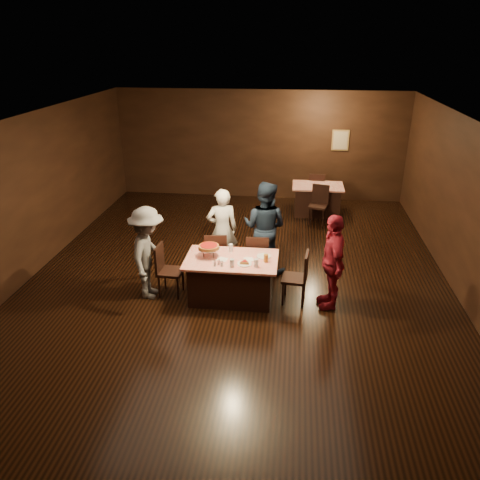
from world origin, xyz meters
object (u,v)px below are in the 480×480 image
at_px(back_table, 317,200).
at_px(main_table, 232,278).
at_px(chair_end_left, 170,270).
at_px(chair_end_right, 294,277).
at_px(glass_amber, 266,258).
at_px(chair_back_near, 318,205).
at_px(plate_empty, 264,256).
at_px(glass_front_right, 256,263).
at_px(chair_far_left, 216,254).
at_px(diner_red_shirt, 332,262).
at_px(glass_back, 231,248).
at_px(diner_white_jacket, 222,230).
at_px(diner_navy_hoodie, 265,227).
at_px(glass_front_left, 232,263).
at_px(chair_back_far, 316,189).
at_px(chair_far_right, 258,257).
at_px(diner_grey_knit, 148,253).
at_px(pizza_stand, 209,247).

bearing_deg(back_table, main_table, -109.89).
relative_size(chair_end_left, chair_end_right, 1.00).
bearing_deg(chair_end_right, glass_amber, -78.20).
height_order(chair_end_right, chair_back_near, same).
xyz_separation_m(plate_empty, glass_front_right, (-0.10, -0.40, 0.06)).
distance_m(chair_far_left, diner_red_shirt, 2.29).
bearing_deg(main_table, glass_back, 99.46).
xyz_separation_m(diner_white_jacket, glass_front_right, (0.78, -1.39, 0.01)).
distance_m(chair_end_right, diner_navy_hoodie, 1.38).
relative_size(chair_far_left, glass_front_left, 6.79).
bearing_deg(main_table, chair_back_far, 72.28).
height_order(diner_white_jacket, diner_navy_hoodie, diner_navy_hoodie).
xyz_separation_m(chair_far_right, chair_end_left, (-1.50, -0.75, 0.00)).
bearing_deg(glass_back, diner_navy_hoodie, 57.88).
relative_size(diner_navy_hoodie, plate_empty, 7.30).
bearing_deg(diner_navy_hoodie, glass_back, 75.41).
bearing_deg(back_table, diner_grey_knit, -123.73).
bearing_deg(diner_red_shirt, glass_front_left, -89.37).
distance_m(chair_back_near, glass_front_right, 4.28).
xyz_separation_m(chair_end_left, glass_front_right, (1.55, -0.25, 0.37)).
bearing_deg(plate_empty, chair_far_right, 104.04).
distance_m(diner_red_shirt, pizza_stand, 2.12).
distance_m(diner_red_shirt, glass_front_right, 1.28).
xyz_separation_m(back_table, chair_back_near, (0.00, -0.70, 0.09)).
height_order(back_table, diner_navy_hoodie, diner_navy_hoodie).
bearing_deg(chair_back_near, chair_far_right, -97.27).
bearing_deg(glass_front_right, chair_far_left, 130.36).
bearing_deg(glass_amber, back_table, 77.20).
bearing_deg(main_table, diner_white_jacket, 106.39).
bearing_deg(diner_grey_knit, chair_far_right, -68.08).
distance_m(diner_grey_knit, glass_front_right, 1.91).
height_order(diner_navy_hoodie, glass_front_right, diner_navy_hoodie).
xyz_separation_m(diner_navy_hoodie, plate_empty, (0.06, -1.01, -0.13)).
bearing_deg(chair_far_left, chair_end_right, 144.55).
height_order(chair_far_right, chair_back_far, same).
height_order(chair_back_near, glass_amber, chair_back_near).
xyz_separation_m(chair_far_left, diner_red_shirt, (2.11, -0.80, 0.36)).
bearing_deg(diner_white_jacket, chair_back_far, -132.18).
height_order(chair_end_left, diner_navy_hoodie, diner_navy_hoodie).
height_order(back_table, chair_far_right, chair_far_right).
height_order(chair_far_left, diner_grey_knit, diner_grey_knit).
bearing_deg(glass_amber, main_table, 175.24).
distance_m(chair_end_left, chair_back_near, 4.72).
height_order(main_table, diner_red_shirt, diner_red_shirt).
bearing_deg(diner_navy_hoodie, chair_back_far, -88.61).
bearing_deg(pizza_stand, chair_far_left, 90.00).
xyz_separation_m(chair_end_right, diner_navy_hoodie, (-0.61, 1.16, 0.44)).
distance_m(chair_end_left, glass_back, 1.15).
xyz_separation_m(chair_end_right, glass_back, (-1.15, 0.30, 0.37)).
xyz_separation_m(chair_far_left, glass_front_right, (0.85, -1.00, 0.37)).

